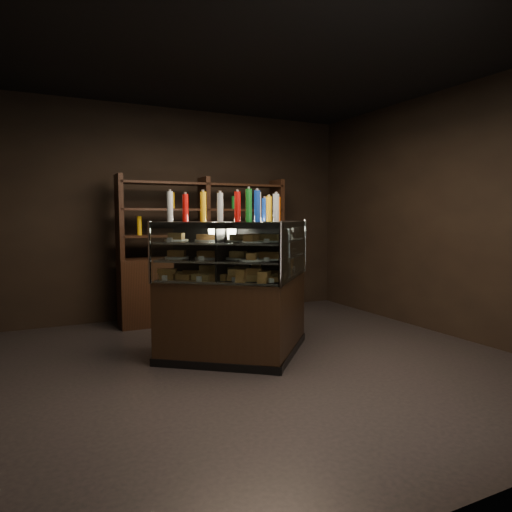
# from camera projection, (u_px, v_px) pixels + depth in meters

# --- Properties ---
(ground) EXTENTS (5.00, 5.00, 0.00)m
(ground) POSITION_uv_depth(u_px,v_px,m) (265.00, 361.00, 4.61)
(ground) COLOR black
(ground) RESTS_ON ground
(room_shell) EXTENTS (5.02, 5.02, 3.01)m
(room_shell) POSITION_uv_depth(u_px,v_px,m) (265.00, 167.00, 4.44)
(room_shell) COLOR black
(room_shell) RESTS_ON ground
(display_case) EXTENTS (1.89, 1.40, 1.42)m
(display_case) POSITION_uv_depth(u_px,v_px,m) (244.00, 312.00, 4.72)
(display_case) COLOR black
(display_case) RESTS_ON ground
(food_display) EXTENTS (1.51, 0.99, 0.44)m
(food_display) POSITION_uv_depth(u_px,v_px,m) (244.00, 256.00, 4.66)
(food_display) COLOR #AF6C3F
(food_display) RESTS_ON display_case
(bottles_top) EXTENTS (1.33, 0.85, 0.30)m
(bottles_top) POSITION_uv_depth(u_px,v_px,m) (244.00, 208.00, 4.62)
(bottles_top) COLOR #0F38B2
(bottles_top) RESTS_ON display_case
(potted_conifer) EXTENTS (0.37, 0.37, 0.79)m
(potted_conifer) POSITION_uv_depth(u_px,v_px,m) (280.00, 306.00, 5.15)
(potted_conifer) COLOR black
(potted_conifer) RESTS_ON ground
(back_shelving) EXTENTS (2.36, 0.45, 2.00)m
(back_shelving) POSITION_uv_depth(u_px,v_px,m) (205.00, 277.00, 6.43)
(back_shelving) COLOR black
(back_shelving) RESTS_ON ground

